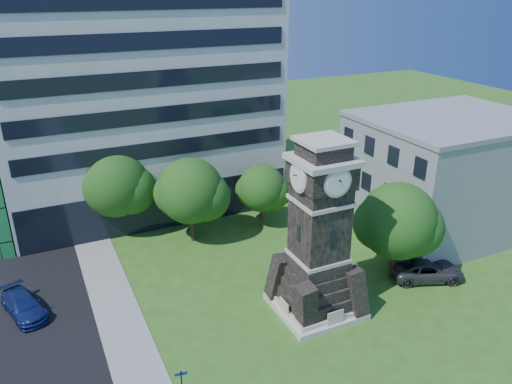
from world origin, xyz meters
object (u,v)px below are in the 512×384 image
clock_tower (319,241)px  car_street_north (24,305)px  car_east_lot (427,270)px  park_bench (320,305)px

clock_tower → car_street_north: clock_tower is taller
car_east_lot → park_bench: (-9.50, -0.04, -0.27)m
car_east_lot → park_bench: car_east_lot is taller
car_street_north → car_east_lot: car_east_lot is taller
car_street_north → park_bench: bearing=-41.8°
clock_tower → car_east_lot: (9.63, -0.41, -4.52)m
clock_tower → car_street_north: size_ratio=2.57×
car_street_north → park_bench: 20.16m
car_street_north → car_east_lot: size_ratio=0.87×
clock_tower → park_bench: (0.13, -0.45, -4.80)m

